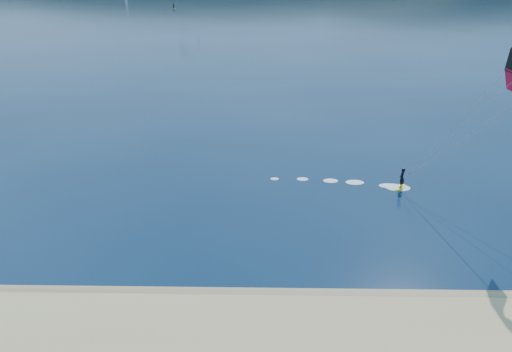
% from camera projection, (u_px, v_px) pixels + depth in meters
% --- Properties ---
extents(wet_sand, '(220.00, 2.50, 0.10)m').
position_uv_depth(wet_sand, '(226.00, 302.00, 26.23)').
color(wet_sand, '#83694C').
rests_on(wet_sand, ground).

